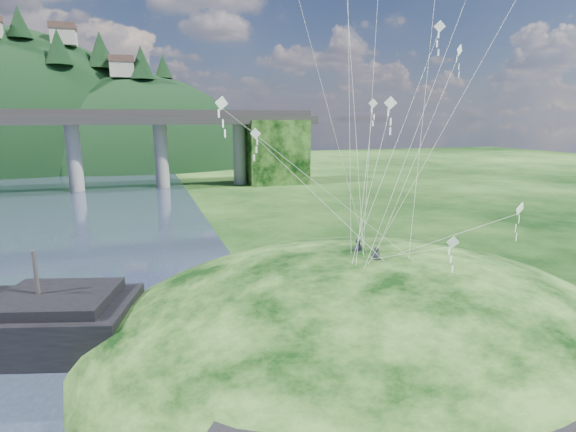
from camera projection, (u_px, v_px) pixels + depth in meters
name	position (u px, v px, depth m)	size (l,w,h in m)	color
ground	(252.00, 371.00, 23.94)	(320.00, 320.00, 0.00)	black
grass_hill	(367.00, 355.00, 28.55)	(36.00, 32.00, 13.00)	black
footpath	(507.00, 423.00, 16.72)	(22.29, 5.84, 0.83)	black
bridge	(11.00, 139.00, 78.93)	(160.00, 11.00, 15.00)	#2D2B2B
wooden_dock	(90.00, 323.00, 28.47)	(15.78, 3.49, 1.12)	#362916
kite_flyers	(364.00, 242.00, 27.81)	(0.95, 2.95, 1.64)	#23252F
kite_swarm	(399.00, 43.00, 27.31)	(19.37, 15.03, 19.91)	white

